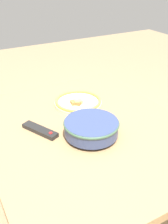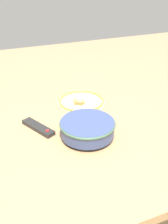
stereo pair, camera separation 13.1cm
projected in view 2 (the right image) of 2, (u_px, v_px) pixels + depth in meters
ground_plane at (84, 223)px, 1.61m from camera, size 8.00×8.00×0.00m
dining_table at (85, 141)px, 1.31m from camera, size 1.12×0.94×0.70m
noodle_bowl at (87, 128)px, 1.17m from camera, size 0.25×0.25×0.08m
food_plate at (81, 102)px, 1.46m from camera, size 0.26×0.26×0.04m
tv_remote at (38, 127)px, 1.24m from camera, size 0.19×0.12×0.02m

